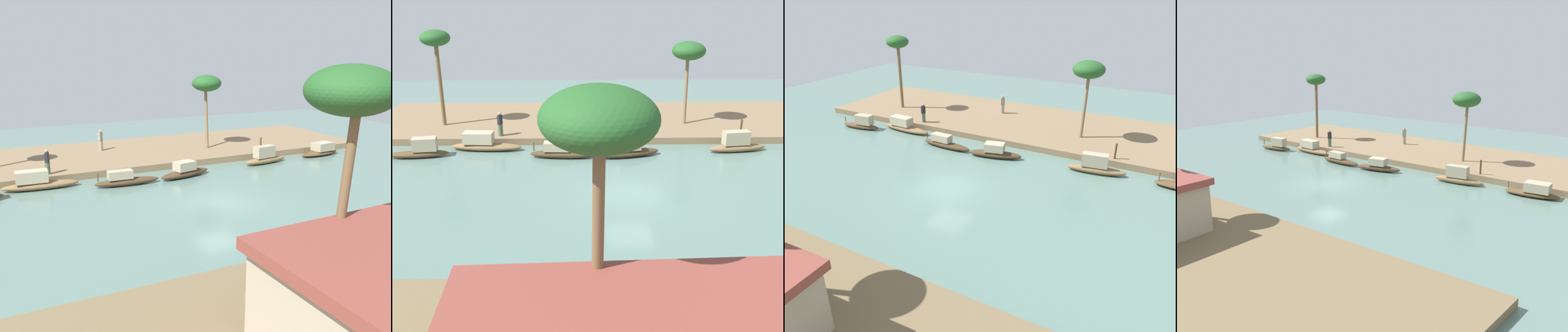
{
  "view_description": "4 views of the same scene",
  "coord_description": "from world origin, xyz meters",
  "views": [
    {
      "loc": [
        12.15,
        22.13,
        8.62
      ],
      "look_at": [
        -0.78,
        -4.68,
        1.01
      ],
      "focal_mm": 41.82,
      "sensor_mm": 36.0,
      "label": 1
    },
    {
      "loc": [
        2.68,
        22.08,
        10.24
      ],
      "look_at": [
        2.25,
        -1.86,
        0.89
      ],
      "focal_mm": 42.08,
      "sensor_mm": 36.0,
      "label": 2
    },
    {
      "loc": [
        -12.29,
        18.33,
        11.75
      ],
      "look_at": [
        -0.77,
        -2.94,
        0.49
      ],
      "focal_mm": 35.71,
      "sensor_mm": 36.0,
      "label": 3
    },
    {
      "loc": [
        -25.37,
        25.63,
        10.42
      ],
      "look_at": [
        -1.53,
        -3.7,
        1.0
      ],
      "focal_mm": 44.27,
      "sensor_mm": 36.0,
      "label": 4
    }
  ],
  "objects": [
    {
      "name": "sampan_midstream",
      "position": [
        -0.49,
        -5.78,
        0.41
      ],
      "size": [
        4.17,
        1.89,
        1.12
      ],
      "rotation": [
        0.0,
        0.0,
        0.23
      ],
      "color": "#47331E",
      "rests_on": "river_water"
    },
    {
      "name": "mooring_post",
      "position": [
        -8.64,
        -8.62,
        1.07
      ],
      "size": [
        0.14,
        0.14,
        1.16
      ],
      "primitive_type": "cylinder",
      "color": "#4C3823",
      "rests_on": "riverbank_left"
    },
    {
      "name": "palm_tree_left_far",
      "position": [
        12.96,
        -11.73,
        6.59
      ],
      "size": [
        2.13,
        2.13,
        6.98
      ],
      "color": "brown",
      "rests_on": "riverbank_left"
    },
    {
      "name": "riverbank_left",
      "position": [
        0.0,
        -13.47,
        0.25
      ],
      "size": [
        37.67,
        10.59,
        0.49
      ],
      "primitive_type": "cube",
      "color": "#846B4C",
      "rests_on": "ground"
    },
    {
      "name": "sampan_with_red_awning",
      "position": [
        12.9,
        -5.89,
        0.48
      ],
      "size": [
        3.82,
        1.33,
        1.3
      ],
      "rotation": [
        0.0,
        0.0,
        0.12
      ],
      "color": "brown",
      "rests_on": "river_water"
    },
    {
      "name": "palm_tree_left_near",
      "position": [
        -5.33,
        -11.98,
        5.82
      ],
      "size": [
        2.46,
        2.46,
        6.12
      ],
      "color": "#7F6647",
      "rests_on": "riverbank_left"
    },
    {
      "name": "sampan_downstream_large",
      "position": [
        -7.76,
        -6.65,
        0.52
      ],
      "size": [
        4.04,
        1.38,
        1.4
      ],
      "rotation": [
        0.0,
        0.0,
        0.13
      ],
      "color": "brown",
      "rests_on": "river_water"
    },
    {
      "name": "person_by_mooring",
      "position": [
        3.15,
        -14.7,
        1.23
      ],
      "size": [
        0.5,
        0.5,
        1.73
      ],
      "rotation": [
        0.0,
        0.0,
        3.85
      ],
      "color": "gray",
      "rests_on": "riverbank_left"
    },
    {
      "name": "sampan_open_hull",
      "position": [
        9.14,
        -7.19,
        0.47
      ],
      "size": [
        4.82,
        1.32,
        1.25
      ],
      "rotation": [
        0.0,
        0.0,
        -0.06
      ],
      "color": "brown",
      "rests_on": "river_water"
    },
    {
      "name": "river_water",
      "position": [
        0.0,
        0.0,
        0.0
      ],
      "size": [
        64.61,
        64.61,
        0.0
      ],
      "primitive_type": "plane",
      "color": "slate",
      "rests_on": "ground"
    },
    {
      "name": "sampan_with_tall_canopy",
      "position": [
        3.85,
        -5.64,
        0.38
      ],
      "size": [
        4.37,
        1.08,
        1.04
      ],
      "rotation": [
        0.0,
        0.0,
        -0.05
      ],
      "color": "#47331E",
      "rests_on": "river_water"
    },
    {
      "name": "person_on_near_bank",
      "position": [
        8.25,
        -8.86,
        1.23
      ],
      "size": [
        0.46,
        0.46,
        1.72
      ],
      "rotation": [
        0.0,
        0.0,
        1.09
      ],
      "color": "#4C664C",
      "rests_on": "riverbank_left"
    }
  ]
}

